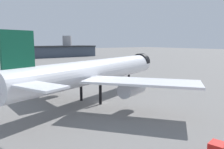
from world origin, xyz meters
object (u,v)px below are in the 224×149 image
Objects in this scene: traffic_cone_wingtip at (48,80)px; baggage_cart_trailing at (106,76)px; airliner_near_gate at (96,72)px; baggage_tug_wing at (18,83)px.

baggage_cart_trailing is at bearing -23.33° from traffic_cone_wingtip.
traffic_cone_wingtip is at bearing -62.37° from baggage_cart_trailing.
airliner_near_gate reaches higher than baggage_tug_wing.
airliner_near_gate is 21.40× the size of baggage_cart_trailing.
airliner_near_gate is 99.85× the size of traffic_cone_wingtip.
airliner_near_gate is 40.08m from traffic_cone_wingtip.
airliner_near_gate reaches higher than baggage_cart_trailing.
baggage_cart_trailing is 25.11m from traffic_cone_wingtip.
baggage_cart_trailing is at bearing -123.08° from baggage_tug_wing.
baggage_tug_wing reaches higher than traffic_cone_wingtip.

